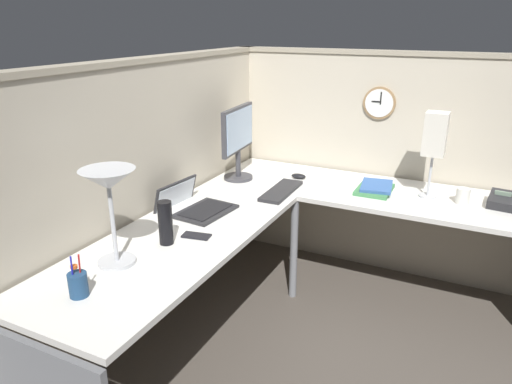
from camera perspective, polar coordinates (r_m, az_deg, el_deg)
name	(u,v)px	position (r m, az deg, el deg)	size (l,w,h in m)	color
ground_plane	(306,314)	(3.15, 6.05, -14.31)	(6.80, 6.80, 0.00)	#4C443D
cubicle_wall_back	(152,194)	(2.89, -12.40, -0.28)	(2.57, 0.12, 1.58)	#B7AD99
cubicle_wall_right	(388,165)	(3.52, 15.56, 3.13)	(0.12, 2.37, 1.58)	#B7AD99
desk	(309,234)	(2.71, 6.39, -5.02)	(2.35, 2.15, 0.73)	silver
monitor	(238,137)	(3.22, -2.17, 6.56)	(0.46, 0.20, 0.50)	#38383D
laptop	(192,205)	(2.78, -7.66, -1.61)	(0.37, 0.41, 0.22)	#232326
keyboard	(281,191)	(3.04, 3.05, 0.14)	(0.43, 0.14, 0.02)	#232326
computer_mouse	(299,176)	(3.31, 5.14, 1.91)	(0.06, 0.10, 0.03)	black
desk_lamp_dome	(109,187)	(2.12, -17.26, 0.52)	(0.24, 0.24, 0.44)	#B7BABF
pen_cup	(78,284)	(2.04, -20.59, -10.32)	(0.08, 0.08, 0.18)	navy
cell_phone	(196,236)	(2.44, -7.17, -5.24)	(0.07, 0.14, 0.01)	black
thermos_flask	(165,223)	(2.35, -10.82, -3.65)	(0.07, 0.07, 0.22)	black
office_phone	(509,202)	(3.14, 28.10, -1.08)	(0.21, 0.23, 0.11)	#232326
book_stack	(375,188)	(3.15, 14.13, 0.46)	(0.30, 0.23, 0.04)	#3F7F4C
desk_lamp_paper	(435,137)	(3.05, 20.71, 6.25)	(0.13, 0.13, 0.53)	#B7BABF
coffee_mug	(463,196)	(3.10, 23.58, -0.43)	(0.08, 0.08, 0.10)	silver
wall_clock	(380,103)	(3.39, 14.61, 10.31)	(0.04, 0.22, 0.22)	olive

